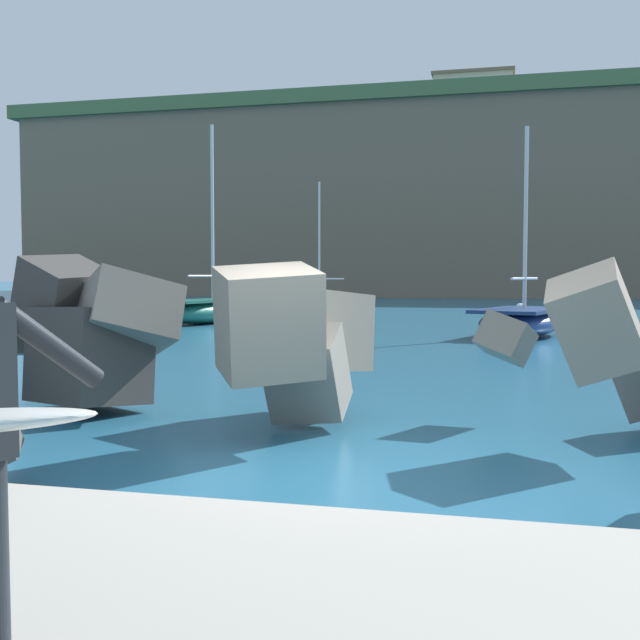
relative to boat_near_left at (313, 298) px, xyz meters
name	(u,v)px	position (x,y,z in m)	size (l,w,h in m)	color
ground_plane	(326,472)	(9.76, -37.88, -0.46)	(400.00, 400.00, 0.00)	#235B7A
breakwater_jetty	(415,348)	(10.43, -36.44, 0.59)	(30.02, 6.62, 2.81)	gray
boat_near_left	(313,298)	(0.00, 0.00, 0.00)	(5.22, 2.87, 7.42)	white
boat_near_centre	(207,309)	(0.18, -17.17, 0.07)	(3.10, 5.38, 7.61)	#1E6656
boat_mid_left	(521,321)	(11.78, -21.09, 0.03)	(3.36, 4.70, 6.28)	navy
mooring_buoy_inner	(520,307)	(12.00, -4.49, -0.24)	(0.44, 0.44, 0.44)	silver
mooring_buoy_middle	(618,308)	(16.76, -3.62, -0.24)	(0.44, 0.44, 0.44)	silver
mooring_buoy_outer	(506,314)	(11.30, -11.64, -0.24)	(0.44, 0.44, 0.44)	yellow
headland_bluff	(558,209)	(16.29, 38.63, 8.22)	(99.03, 42.45, 17.33)	#756651
station_building_west	(474,103)	(7.64, 38.19, 19.41)	(8.21, 7.87, 5.06)	#B2ADA3
station_building_central	(487,114)	(8.81, 45.26, 19.64)	(6.87, 6.55, 5.51)	beige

